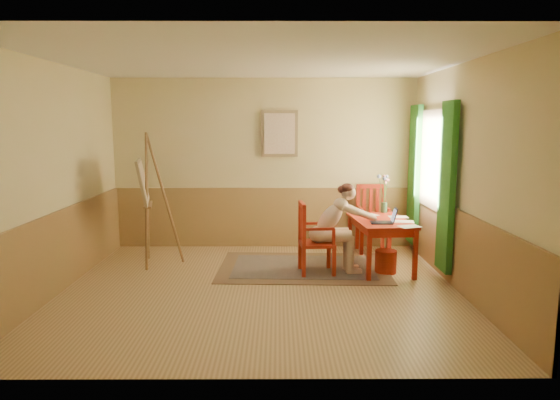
{
  "coord_description": "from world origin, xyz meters",
  "views": [
    {
      "loc": [
        0.22,
        -6.05,
        2.06
      ],
      "look_at": [
        0.25,
        0.55,
        1.05
      ],
      "focal_mm": 32.05,
      "sensor_mm": 36.0,
      "label": 1
    }
  ],
  "objects_px": {
    "chair_left": "(313,238)",
    "easel": "(146,187)",
    "laptop": "(386,220)",
    "table": "(381,226)",
    "chair_back": "(372,219)",
    "figure": "(336,224)"
  },
  "relations": [
    {
      "from": "chair_left",
      "to": "figure",
      "type": "distance_m",
      "value": 0.37
    },
    {
      "from": "table",
      "to": "figure",
      "type": "relative_size",
      "value": 1.0
    },
    {
      "from": "chair_back",
      "to": "easel",
      "type": "distance_m",
      "value": 3.58
    },
    {
      "from": "table",
      "to": "chair_back",
      "type": "bearing_deg",
      "value": 85.96
    },
    {
      "from": "figure",
      "to": "laptop",
      "type": "height_order",
      "value": "figure"
    },
    {
      "from": "table",
      "to": "easel",
      "type": "relative_size",
      "value": 0.65
    },
    {
      "from": "table",
      "to": "figure",
      "type": "distance_m",
      "value": 0.7
    },
    {
      "from": "chair_left",
      "to": "easel",
      "type": "distance_m",
      "value": 2.54
    },
    {
      "from": "table",
      "to": "chair_back",
      "type": "distance_m",
      "value": 1.0
    },
    {
      "from": "chair_back",
      "to": "figure",
      "type": "distance_m",
      "value": 1.42
    },
    {
      "from": "chair_back",
      "to": "laptop",
      "type": "xyz_separation_m",
      "value": [
        -0.06,
        -1.27,
        0.22
      ]
    },
    {
      "from": "chair_back",
      "to": "laptop",
      "type": "height_order",
      "value": "chair_back"
    },
    {
      "from": "laptop",
      "to": "easel",
      "type": "distance_m",
      "value": 3.45
    },
    {
      "from": "chair_left",
      "to": "table",
      "type": "bearing_deg",
      "value": 13.68
    },
    {
      "from": "chair_left",
      "to": "laptop",
      "type": "bearing_deg",
      "value": -1.89
    },
    {
      "from": "table",
      "to": "figure",
      "type": "bearing_deg",
      "value": -162.82
    },
    {
      "from": "chair_left",
      "to": "easel",
      "type": "height_order",
      "value": "easel"
    },
    {
      "from": "chair_back",
      "to": "figure",
      "type": "bearing_deg",
      "value": -121.35
    },
    {
      "from": "table",
      "to": "easel",
      "type": "bearing_deg",
      "value": 175.58
    },
    {
      "from": "table",
      "to": "chair_left",
      "type": "relative_size",
      "value": 1.26
    },
    {
      "from": "table",
      "to": "chair_left",
      "type": "height_order",
      "value": "chair_left"
    },
    {
      "from": "chair_back",
      "to": "figure",
      "type": "relative_size",
      "value": 0.86
    }
  ]
}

